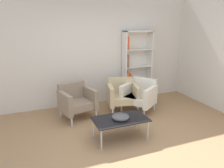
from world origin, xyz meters
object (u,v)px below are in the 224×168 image
Objects in this scene: bookshelf_tall at (134,68)px; armchair_by_bookshelf at (76,100)px; coffee_table_low at (121,120)px; armchair_corner_red at (123,94)px; armchair_spare_guest at (140,95)px; decorative_bowl at (121,117)px.

bookshelf_tall is 2.22× the size of armchair_by_bookshelf.
bookshelf_tall is 1.93m from armchair_by_bookshelf.
coffee_table_low is 1.17× the size of armchair_by_bookshelf.
bookshelf_tall is 1.02m from armchair_corner_red.
bookshelf_tall reaches higher than coffee_table_low.
armchair_spare_guest is (-0.24, -0.79, -0.50)m from bookshelf_tall.
bookshelf_tall is 5.94× the size of decorative_bowl.
armchair_by_bookshelf and armchair_corner_red have the same top height.
coffee_table_low is at bearing -79.81° from armchair_by_bookshelf.
bookshelf_tall is 1.90× the size of coffee_table_low.
armchair_by_bookshelf and armchair_spare_guest have the same top height.
armchair_spare_guest is at bearing -10.81° from armchair_corner_red.
bookshelf_tall is at bearing 56.78° from decorative_bowl.
armchair_by_bookshelf is 1.02× the size of armchair_corner_red.
decorative_bowl is at bearing -123.22° from bookshelf_tall.
armchair_by_bookshelf is at bearing -160.61° from bookshelf_tall.
decorative_bowl is at bearing -102.89° from armchair_corner_red.
decorative_bowl is (0.00, 0.00, 0.07)m from coffee_table_low.
coffee_table_low is 1.33m from armchair_corner_red.
armchair_by_bookshelf is 0.90× the size of armchair_spare_guest.
armchair_corner_red is at bearing -134.88° from bookshelf_tall.
bookshelf_tall is at bearing 57.74° from armchair_corner_red.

